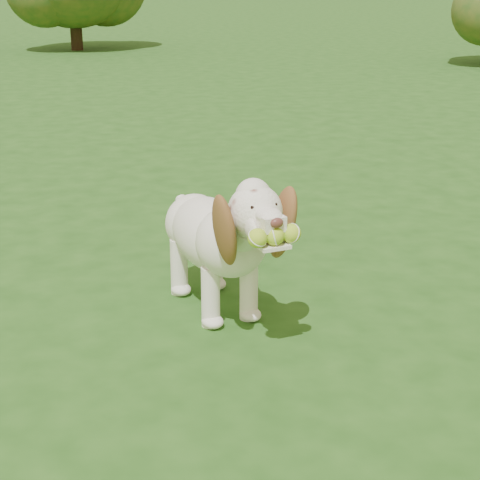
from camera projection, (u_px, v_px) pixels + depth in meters
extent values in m
plane|color=#1F4915|center=(271.00, 366.00, 3.11)|extent=(80.00, 80.00, 0.00)
ellipsoid|color=white|center=(211.00, 234.00, 3.57)|extent=(0.42, 0.64, 0.31)
ellipsoid|color=white|center=(231.00, 242.00, 3.36)|extent=(0.36, 0.36, 0.30)
ellipsoid|color=white|center=(195.00, 223.00, 3.75)|extent=(0.33, 0.33, 0.28)
cylinder|color=white|center=(243.00, 231.00, 3.24)|extent=(0.21, 0.27, 0.24)
sphere|color=white|center=(255.00, 212.00, 3.10)|extent=(0.26, 0.26, 0.22)
sphere|color=white|center=(253.00, 196.00, 3.09)|extent=(0.17, 0.17, 0.14)
cube|color=white|center=(269.00, 221.00, 2.99)|extent=(0.11, 0.14, 0.06)
ellipsoid|color=#592D28|center=(277.00, 223.00, 2.93)|extent=(0.06, 0.04, 0.04)
cube|color=white|center=(270.00, 244.00, 3.01)|extent=(0.14, 0.16, 0.01)
ellipsoid|color=brown|center=(224.00, 230.00, 3.08)|extent=(0.15, 0.22, 0.33)
ellipsoid|color=brown|center=(283.00, 222.00, 3.17)|extent=(0.16, 0.20, 0.33)
cylinder|color=white|center=(185.00, 209.00, 3.85)|extent=(0.08, 0.16, 0.12)
cylinder|color=white|center=(211.00, 297.00, 3.42)|extent=(0.10, 0.10, 0.27)
cylinder|color=white|center=(249.00, 290.00, 3.49)|extent=(0.10, 0.10, 0.27)
cylinder|color=white|center=(179.00, 267.00, 3.76)|extent=(0.10, 0.10, 0.27)
cylinder|color=white|center=(214.00, 261.00, 3.83)|extent=(0.10, 0.10, 0.27)
sphere|color=#B8D633|center=(257.00, 238.00, 2.94)|extent=(0.09, 0.09, 0.07)
sphere|color=#B8D633|center=(274.00, 236.00, 2.96)|extent=(0.09, 0.09, 0.07)
sphere|color=#B8D633|center=(291.00, 233.00, 2.99)|extent=(0.09, 0.09, 0.07)
cylinder|color=#382314|center=(76.00, 31.00, 14.48)|extent=(0.21, 0.21, 0.69)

